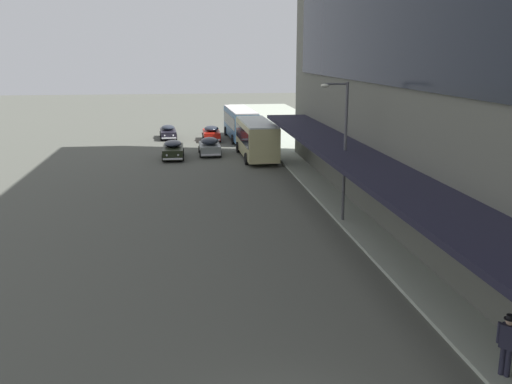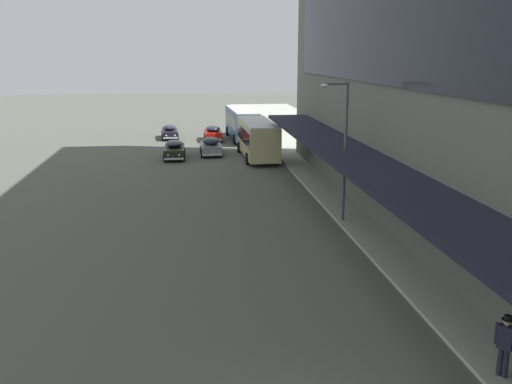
% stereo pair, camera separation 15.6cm
% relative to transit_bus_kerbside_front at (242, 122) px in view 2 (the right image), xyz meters
% --- Properties ---
extents(transit_bus_kerbside_front, '(2.95, 10.12, 3.27)m').
position_rel_transit_bus_kerbside_front_xyz_m(transit_bus_kerbside_front, '(0.00, 0.00, 0.00)').
color(transit_bus_kerbside_front, teal).
rests_on(transit_bus_kerbside_front, ground).
extents(transit_bus_kerbside_rear, '(2.94, 9.29, 3.26)m').
position_rel_transit_bus_kerbside_front_xyz_m(transit_bus_kerbside_rear, '(0.26, -11.15, -0.01)').
color(transit_bus_kerbside_rear, tan).
rests_on(transit_bus_kerbside_rear, ground).
extents(sedan_oncoming_front, '(1.95, 4.27, 1.63)m').
position_rel_transit_bus_kerbside_front_xyz_m(sedan_oncoming_front, '(-3.73, -8.99, -1.09)').
color(sedan_oncoming_front, gray).
rests_on(sedan_oncoming_front, ground).
extents(sedan_far_back, '(1.82, 4.37, 1.58)m').
position_rel_transit_bus_kerbside_front_xyz_m(sedan_far_back, '(-3.11, -0.25, -1.10)').
color(sedan_far_back, '#B71910').
rests_on(sedan_far_back, ground).
extents(sedan_second_mid, '(1.93, 4.63, 1.44)m').
position_rel_transit_bus_kerbside_front_xyz_m(sedan_second_mid, '(-7.68, 1.85, -1.16)').
color(sedan_second_mid, black).
rests_on(sedan_second_mid, ground).
extents(sedan_second_near, '(1.89, 4.75, 1.55)m').
position_rel_transit_bus_kerbside_front_xyz_m(sedan_second_near, '(-7.00, -10.26, -1.11)').
color(sedan_second_near, black).
rests_on(sedan_second_near, ground).
extents(pedestrian_at_kerb, '(0.44, 0.50, 1.86)m').
position_rel_transit_bus_kerbside_front_xyz_m(pedestrian_at_kerb, '(2.72, -46.76, -0.70)').
color(pedestrian_at_kerb, '#272637').
rests_on(pedestrian_at_kerb, sidewalk_kerb).
extents(street_lamp, '(1.50, 0.28, 7.42)m').
position_rel_transit_bus_kerbside_front_xyz_m(street_lamp, '(2.27, -31.10, 2.56)').
color(street_lamp, '#4C4C51').
rests_on(street_lamp, sidewalk_kerb).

